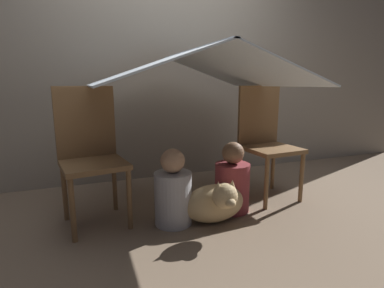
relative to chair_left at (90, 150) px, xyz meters
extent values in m
plane|color=#7A6651|center=(0.76, -0.24, -0.54)|extent=(8.80, 8.80, 0.00)
cube|color=gray|center=(0.76, 0.91, 0.71)|extent=(7.00, 0.05, 2.50)
cylinder|color=brown|center=(-0.14, -0.30, -0.32)|extent=(0.04, 0.04, 0.43)
cylinder|color=brown|center=(0.23, -0.24, -0.32)|extent=(0.04, 0.04, 0.43)
cylinder|color=brown|center=(-0.20, 0.07, -0.32)|extent=(0.04, 0.04, 0.43)
cylinder|color=brown|center=(0.17, 0.13, -0.32)|extent=(0.04, 0.04, 0.43)
cube|color=brown|center=(0.01, -0.09, -0.09)|extent=(0.50, 0.50, 0.04)
cube|color=brown|center=(-0.02, 0.11, 0.19)|extent=(0.43, 0.10, 0.53)
cylinder|color=brown|center=(1.33, -0.29, -0.32)|extent=(0.04, 0.04, 0.43)
cylinder|color=brown|center=(1.71, -0.26, -0.32)|extent=(0.04, 0.04, 0.43)
cylinder|color=brown|center=(1.30, 0.09, -0.32)|extent=(0.04, 0.04, 0.43)
cylinder|color=brown|center=(1.68, 0.12, -0.32)|extent=(0.04, 0.04, 0.43)
cube|color=brown|center=(1.50, -0.09, -0.09)|extent=(0.46, 0.46, 0.04)
cube|color=brown|center=(1.49, 0.11, 0.19)|extent=(0.43, 0.06, 0.53)
cube|color=silver|center=(0.39, -0.09, 0.59)|extent=(0.75, 1.39, 0.27)
cube|color=silver|center=(1.13, -0.09, 0.59)|extent=(0.75, 1.39, 0.27)
cube|color=silver|center=(0.76, -0.09, 0.72)|extent=(0.04, 1.39, 0.01)
cylinder|color=#B2B2B7|center=(0.54, -0.27, -0.35)|extent=(0.27, 0.27, 0.39)
sphere|color=tan|center=(0.54, -0.27, -0.06)|extent=(0.18, 0.18, 0.18)
cylinder|color=maroon|center=(1.06, -0.21, -0.35)|extent=(0.28, 0.28, 0.39)
sphere|color=brown|center=(1.06, -0.21, -0.06)|extent=(0.18, 0.18, 0.18)
ellipsoid|color=tan|center=(0.84, -0.35, -0.40)|extent=(0.47, 0.24, 0.29)
sphere|color=tan|center=(0.84, -0.53, -0.28)|extent=(0.18, 0.18, 0.18)
ellipsoid|color=tan|center=(0.84, -0.61, -0.29)|extent=(0.07, 0.09, 0.06)
cone|color=tan|center=(0.78, -0.53, -0.21)|extent=(0.06, 0.06, 0.08)
cone|color=tan|center=(0.89, -0.53, -0.21)|extent=(0.06, 0.06, 0.08)
camera|label=1|loc=(-0.04, -2.26, 0.48)|focal=28.00mm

